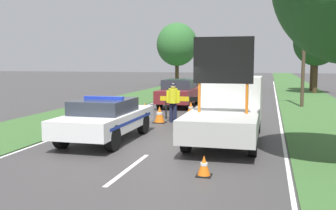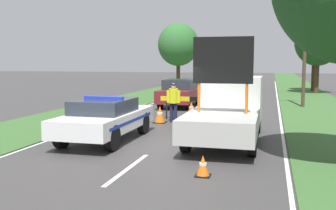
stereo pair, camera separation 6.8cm
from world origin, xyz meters
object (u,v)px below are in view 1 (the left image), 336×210
(traffic_cone_lane_edge, at_px, (160,114))
(roadside_tree_near_right, at_px, (177,45))
(traffic_cone_near_police, at_px, (191,108))
(road_barrier, at_px, (189,101))
(traffic_cone_behind_barrier, at_px, (204,166))
(queued_car_sedan_black, at_px, (194,87))
(police_officer, at_px, (173,99))
(queued_car_wagon_maroon, at_px, (179,93))
(traffic_cone_centre_front, at_px, (198,119))
(roadside_tree_mid_left, at_px, (317,42))
(pedestrian_civilian, at_px, (208,101))
(traffic_cone_near_truck, at_px, (145,109))
(roadside_tree_near_left, at_px, (314,29))
(utility_pole, at_px, (304,39))
(work_truck, at_px, (228,108))
(police_car, at_px, (106,118))

(traffic_cone_lane_edge, xyz_separation_m, roadside_tree_near_right, (-5.22, 25.54, 4.09))
(traffic_cone_near_police, relative_size, traffic_cone_lane_edge, 0.93)
(traffic_cone_lane_edge, bearing_deg, road_barrier, 48.42)
(traffic_cone_behind_barrier, relative_size, queued_car_sedan_black, 0.11)
(road_barrier, bearing_deg, traffic_cone_near_police, 106.15)
(police_officer, bearing_deg, queued_car_wagon_maroon, -60.86)
(traffic_cone_centre_front, xyz_separation_m, roadside_tree_mid_left, (6.52, 18.41, 3.97))
(pedestrian_civilian, bearing_deg, traffic_cone_near_truck, -172.69)
(traffic_cone_near_truck, distance_m, queued_car_sedan_black, 10.37)
(traffic_cone_centre_front, distance_m, roadside_tree_near_left, 22.33)
(traffic_cone_near_police, distance_m, utility_pole, 8.33)
(queued_car_sedan_black, distance_m, roadside_tree_near_right, 14.16)
(queued_car_sedan_black, distance_m, roadside_tree_mid_left, 11.27)
(road_barrier, xyz_separation_m, traffic_cone_behind_barrier, (2.10, -8.65, -0.63))
(roadside_tree_near_right, bearing_deg, roadside_tree_near_left, -20.26)
(work_truck, bearing_deg, utility_pole, -107.62)
(traffic_cone_centre_front, distance_m, roadside_tree_mid_left, 19.93)
(roadside_tree_mid_left, relative_size, utility_pole, 0.81)
(police_officer, height_order, utility_pole, utility_pole)
(police_officer, xyz_separation_m, traffic_cone_behind_barrier, (2.63, -7.71, -0.77))
(pedestrian_civilian, xyz_separation_m, roadside_tree_mid_left, (6.26, 17.36, 3.29))
(traffic_cone_near_truck, distance_m, traffic_cone_behind_barrier, 10.72)
(police_car, bearing_deg, road_barrier, 71.88)
(traffic_cone_near_police, bearing_deg, work_truck, -66.00)
(traffic_cone_lane_edge, height_order, queued_car_wagon_maroon, queued_car_wagon_maroon)
(work_truck, xyz_separation_m, traffic_cone_centre_front, (-1.50, 2.50, -0.82))
(traffic_cone_centre_front, distance_m, queued_car_sedan_black, 13.01)
(work_truck, xyz_separation_m, roadside_tree_near_left, (5.00, 23.22, 4.37))
(traffic_cone_near_police, relative_size, traffic_cone_centre_front, 1.40)
(traffic_cone_lane_edge, relative_size, roadside_tree_near_left, 0.10)
(traffic_cone_lane_edge, relative_size, queued_car_wagon_maroon, 0.16)
(traffic_cone_near_truck, xyz_separation_m, traffic_cone_behind_barrier, (4.58, -9.69, -0.07))
(roadside_tree_near_right, bearing_deg, work_truck, -73.31)
(roadside_tree_near_right, distance_m, roadside_tree_mid_left, 15.31)
(road_barrier, height_order, roadside_tree_mid_left, roadside_tree_mid_left)
(traffic_cone_centre_front, bearing_deg, roadside_tree_near_left, 72.58)
(work_truck, distance_m, roadside_tree_near_right, 29.63)
(traffic_cone_lane_edge, bearing_deg, traffic_cone_near_police, 72.35)
(queued_car_wagon_maroon, distance_m, queued_car_sedan_black, 6.32)
(roadside_tree_mid_left, bearing_deg, traffic_cone_lane_edge, -114.31)
(queued_car_sedan_black, xyz_separation_m, roadside_tree_near_right, (-4.36, 12.95, 3.71))
(traffic_cone_behind_barrier, bearing_deg, queued_car_sedan_black, 101.38)
(police_car, height_order, roadside_tree_mid_left, roadside_tree_mid_left)
(traffic_cone_near_police, xyz_separation_m, roadside_tree_mid_left, (7.39, 15.57, 3.87))
(traffic_cone_near_truck, bearing_deg, queued_car_sedan_black, 86.95)
(traffic_cone_near_police, bearing_deg, pedestrian_civilian, -57.69)
(police_officer, distance_m, roadside_tree_mid_left, 19.83)
(traffic_cone_near_police, height_order, utility_pole, utility_pole)
(road_barrier, relative_size, traffic_cone_centre_front, 5.62)
(roadside_tree_near_right, xyz_separation_m, utility_pole, (11.68, -17.85, -0.53))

